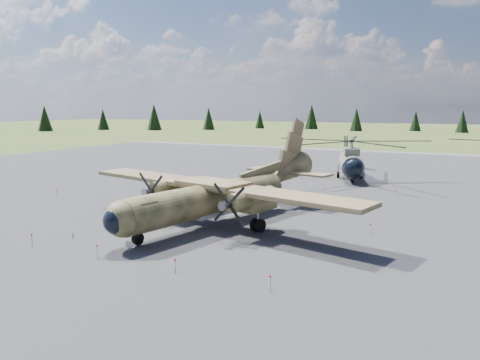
% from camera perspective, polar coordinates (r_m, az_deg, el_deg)
% --- Properties ---
extents(ground, '(500.00, 500.00, 0.00)m').
position_cam_1_polar(ground, '(43.11, -6.49, -3.98)').
color(ground, '#515425').
rests_on(ground, ground).
extents(apron, '(120.00, 120.00, 0.04)m').
position_cam_1_polar(apron, '(51.58, -0.42, -1.78)').
color(apron, slate).
rests_on(apron, ground).
extents(transport_plane, '(27.25, 24.45, 9.01)m').
position_cam_1_polar(transport_plane, '(38.90, -2.31, -1.44)').
color(transport_plane, '#3D4022').
rests_on(transport_plane, ground).
extents(helicopter_near, '(26.27, 26.74, 5.29)m').
position_cam_1_polar(helicopter_near, '(63.37, 13.38, 3.41)').
color(helicopter_near, slate).
rests_on(helicopter_near, ground).
extents(info_placard_left, '(0.45, 0.25, 0.67)m').
position_cam_1_polar(info_placard_left, '(36.87, -19.76, -5.96)').
color(info_placard_left, gray).
rests_on(info_placard_left, ground).
extents(info_placard_right, '(0.51, 0.30, 0.75)m').
position_cam_1_polar(info_placard_right, '(32.17, -13.36, -7.73)').
color(info_placard_right, gray).
rests_on(info_placard_right, ground).
extents(barrier_fence, '(33.12, 29.62, 0.85)m').
position_cam_1_polar(barrier_fence, '(43.18, -7.08, -3.28)').
color(barrier_fence, silver).
rests_on(barrier_fence, ground).
extents(treeline, '(339.03, 330.71, 10.97)m').
position_cam_1_polar(treeline, '(38.49, -23.97, 1.04)').
color(treeline, black).
rests_on(treeline, ground).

